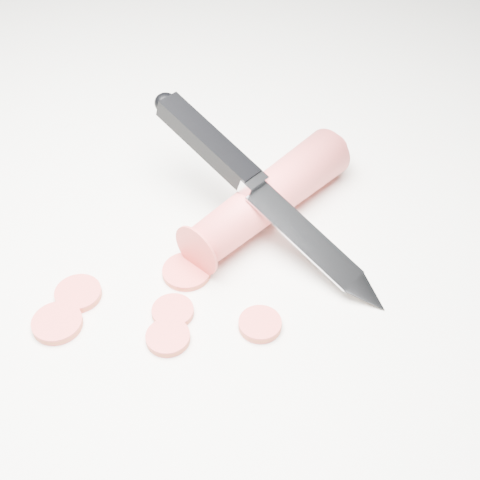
{
  "coord_description": "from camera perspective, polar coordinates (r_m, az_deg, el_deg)",
  "views": [
    {
      "loc": [
        0.07,
        -0.36,
        0.41
      ],
      "look_at": [
        0.04,
        0.03,
        0.02
      ],
      "focal_mm": 50.0,
      "sensor_mm": 36.0,
      "label": 1
    }
  ],
  "objects": [
    {
      "name": "carrot_slice_4",
      "position": [
        0.54,
        -13.64,
        -4.46
      ],
      "size": [
        0.04,
        0.04,
        0.01
      ],
      "primitive_type": "cylinder",
      "color": "#D7403B",
      "rests_on": "ground"
    },
    {
      "name": "carrot_slice_5",
      "position": [
        0.51,
        1.72,
        -7.19
      ],
      "size": [
        0.03,
        0.03,
        0.01
      ],
      "primitive_type": "cylinder",
      "color": "#D7403B",
      "rests_on": "ground"
    },
    {
      "name": "ground",
      "position": [
        0.55,
        -3.98,
        -3.04
      ],
      "size": [
        2.4,
        2.4,
        0.0
      ],
      "primitive_type": "plane",
      "color": "white",
      "rests_on": "ground"
    },
    {
      "name": "carrot_slice_3",
      "position": [
        0.53,
        -15.33,
        -6.85
      ],
      "size": [
        0.04,
        0.04,
        0.01
      ],
      "primitive_type": "cylinder",
      "color": "#D7403B",
      "rests_on": "ground"
    },
    {
      "name": "carrot",
      "position": [
        0.58,
        2.44,
        3.7
      ],
      "size": [
        0.14,
        0.16,
        0.04
      ],
      "primitive_type": "cylinder",
      "rotation": [
        1.57,
        0.0,
        -0.65
      ],
      "color": "#E94B4A",
      "rests_on": "ground"
    },
    {
      "name": "carrot_slice_0",
      "position": [
        0.5,
        -6.17,
        -8.26
      ],
      "size": [
        0.03,
        0.03,
        0.01
      ],
      "primitive_type": "cylinder",
      "color": "#D7403B",
      "rests_on": "ground"
    },
    {
      "name": "kitchen_knife",
      "position": [
        0.55,
        2.25,
        4.06
      ],
      "size": [
        0.22,
        0.18,
        0.09
      ],
      "primitive_type": null,
      "color": "#B3B6BA",
      "rests_on": "ground"
    },
    {
      "name": "carrot_slice_2",
      "position": [
        0.52,
        -5.76,
        -6.08
      ],
      "size": [
        0.03,
        0.03,
        0.01
      ],
      "primitive_type": "cylinder",
      "color": "#D7403B",
      "rests_on": "ground"
    },
    {
      "name": "carrot_slice_1",
      "position": [
        0.55,
        -4.57,
        -2.69
      ],
      "size": [
        0.04,
        0.04,
        0.01
      ],
      "primitive_type": "cylinder",
      "color": "#D7403B",
      "rests_on": "ground"
    }
  ]
}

